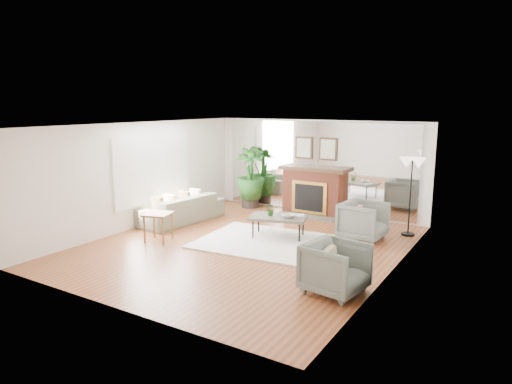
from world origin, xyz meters
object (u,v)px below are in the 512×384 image
Objects in this scene: fireplace at (312,190)px; armchair_front at (335,268)px; coffee_table at (278,218)px; potted_ficus at (250,175)px; floor_lamp at (412,169)px; armchair_back at (363,221)px; side_table at (158,218)px; sofa at (181,209)px.

armchair_front is (2.49, -4.57, -0.25)m from fireplace.
coffee_table is at bearing -82.96° from fireplace.
potted_ficus is at bearing 133.52° from coffee_table.
floor_lamp reaches higher than potted_ficus.
fireplace is 2.25× the size of armchair_back.
fireplace reaches higher than side_table.
armchair_front is at bearing -7.98° from side_table.
coffee_table is 3.14m from floor_lamp.
armchair_back is 1.58m from floor_lamp.
sofa is at bearing -161.21° from floor_lamp.
armchair_front is (4.94, -2.12, 0.07)m from sofa.
potted_ficus is (-0.05, 3.81, 0.40)m from side_table.
fireplace is 2.92m from floor_lamp.
side_table is (-1.80, -3.97, -0.14)m from fireplace.
floor_lamp is (4.50, 3.27, 0.99)m from side_table.
sofa is 1.66m from side_table.
floor_lamp is (4.55, -0.55, 0.59)m from potted_ficus.
side_table reaches higher than coffee_table.
sofa is 1.29× the size of floor_lamp.
floor_lamp reaches higher than sofa.
potted_ficus is (-2.15, 2.27, 0.47)m from coffee_table.
sofa is at bearing -179.32° from coffee_table.
fireplace reaches higher than armchair_back.
coffee_table is at bearing 54.12° from armchair_front.
armchair_front is at bearing 72.38° from sofa.
potted_ficus is 0.97× the size of floor_lamp.
side_table is (0.65, -1.52, 0.19)m from sofa.
armchair_back is 1.02× the size of armchair_front.
fireplace is at bearing 65.63° from side_table.
fireplace is 5.21m from armchair_front.
potted_ficus reaches higher than armchair_back.
floor_lamp is at bearing 114.39° from sofa.
floor_lamp is (0.21, 3.87, 1.10)m from armchair_front.
side_table is at bearing -114.37° from fireplace.
coffee_table is at bearing -144.38° from floor_lamp.
fireplace is at bearing 4.91° from potted_ficus.
fireplace is 1.20× the size of potted_ficus.
floor_lamp is at bearing 36.00° from side_table.
fireplace is 1.48× the size of coffee_table.
armchair_back is 0.53× the size of potted_ficus.
floor_lamp is at bearing -14.62° from fireplace.
potted_ficus is at bearing 74.66° from armchair_back.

